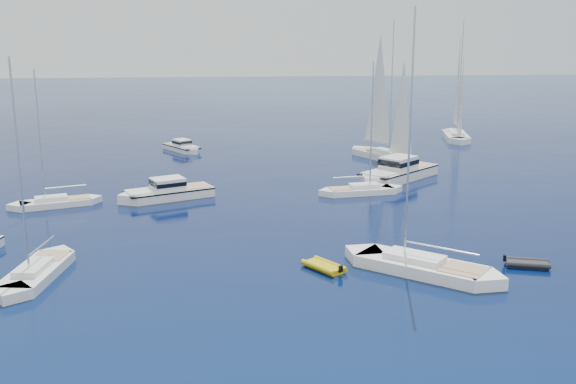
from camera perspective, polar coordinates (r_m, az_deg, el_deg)
name	(u,v)px	position (r m, az deg, el deg)	size (l,w,h in m)	color
ground	(174,367)	(35.56, -9.50, -14.27)	(400.00, 400.00, 0.00)	navy
motor_cruiser_centre	(166,199)	(68.21, -10.13, -0.56)	(3.10, 10.13, 2.66)	silver
motor_cruiser_distant	(397,179)	(76.50, 9.07, 1.04)	(3.81, 12.45, 3.27)	silver
motor_cruiser_horizon	(183,151)	(94.07, -8.80, 3.42)	(2.35, 7.67, 2.01)	silver
sailboat_fore	(37,277)	(49.52, -20.26, -6.72)	(2.71, 10.44, 15.34)	silver
sailboat_mid_r	(421,272)	(48.31, 11.04, -6.61)	(3.27, 12.59, 18.50)	white
sailboat_mid_l	(56,206)	(68.07, -18.85, -1.12)	(2.35, 9.05, 13.31)	silver
sailboat_centre	(361,194)	(69.55, 6.12, -0.14)	(2.43, 9.35, 13.75)	white
sailboat_sails_r	(383,158)	(88.43, 7.91, 2.79)	(3.18, 12.22, 17.96)	silver
sailboat_sails_far	(456,139)	(105.96, 13.85, 4.33)	(3.20, 12.30, 18.08)	silver
tender_yellow	(324,269)	(48.04, 3.02, -6.48)	(1.87, 3.36, 0.95)	gold
tender_grey_near	(527,266)	(51.41, 19.37, -5.89)	(1.77, 3.14, 0.95)	black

